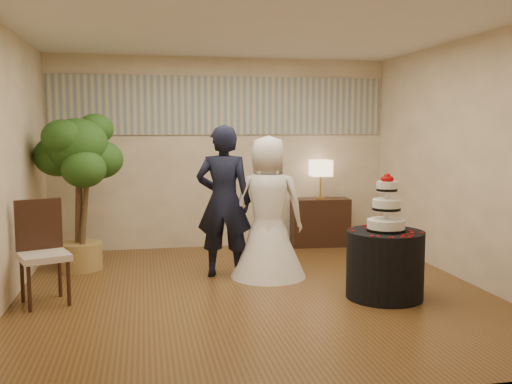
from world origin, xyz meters
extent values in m
cube|color=brown|center=(0.00, 0.00, 0.00)|extent=(5.00, 5.00, 0.00)
cube|color=white|center=(0.00, 0.00, 2.80)|extent=(5.00, 5.00, 0.00)
cube|color=beige|center=(0.00, 2.50, 1.40)|extent=(5.00, 0.06, 2.80)
cube|color=beige|center=(0.00, -2.50, 1.40)|extent=(5.00, 0.06, 2.80)
cube|color=beige|center=(-2.50, 0.00, 1.40)|extent=(0.06, 5.00, 2.80)
cube|color=beige|center=(2.50, 0.00, 1.40)|extent=(0.06, 5.00, 2.80)
cube|color=#A5A89A|center=(0.00, 2.48, 2.10)|extent=(4.90, 0.02, 0.85)
imported|color=black|center=(-0.22, 0.74, 0.91)|extent=(0.76, 0.60, 1.81)
imported|color=white|center=(0.29, 0.63, 0.84)|extent=(1.07, 1.07, 1.69)
cylinder|color=black|center=(1.31, -0.45, 0.35)|extent=(0.89, 0.89, 0.71)
cube|color=black|center=(1.45, 2.23, 0.36)|extent=(0.89, 0.44, 0.72)
camera|label=1|loc=(-1.15, -5.91, 1.78)|focal=40.00mm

